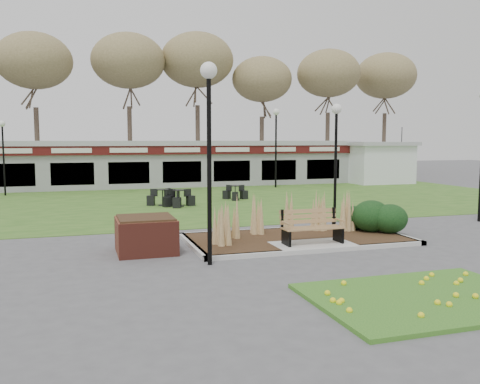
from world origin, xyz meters
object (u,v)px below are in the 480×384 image
object	(u,v)px
lamp_post_mid_left	(209,118)
lamp_post_far_left	(3,141)
park_bench	(311,226)
bistro_set_d	(235,195)
brick_planter	(146,234)
bistro_set_a	(179,201)
lamp_post_near_left	(336,137)
service_hut	(378,162)
food_pavilion	(178,163)
bistro_set_b	(163,200)
lamp_post_far_right	(276,130)
patio_umbrella	(401,158)

from	to	relation	value
lamp_post_mid_left	lamp_post_far_left	size ratio (longest dim) A/B	1.19
park_bench	bistro_set_d	bearing A→B (deg)	83.49
brick_planter	bistro_set_a	world-z (taller)	brick_planter
park_bench	lamp_post_near_left	size ratio (longest dim) A/B	0.41
service_hut	bistro_set_d	bearing A→B (deg)	-152.26
food_pavilion	bistro_set_b	size ratio (longest dim) A/B	18.29
bistro_set_d	bistro_set_a	bearing A→B (deg)	-150.79
service_hut	bistro_set_d	size ratio (longest dim) A/B	3.49
brick_planter	lamp_post_mid_left	distance (m)	3.69
lamp_post_near_left	lamp_post_far_right	size ratio (longest dim) A/B	0.85
park_bench	bistro_set_a	world-z (taller)	park_bench
lamp_post_far_left	food_pavilion	bearing A→B (deg)	16.82
lamp_post_mid_left	bistro_set_b	size ratio (longest dim) A/B	3.50
brick_planter	lamp_post_near_left	bearing A→B (deg)	18.20
bistro_set_a	bistro_set_b	bearing A→B (deg)	142.58
park_bench	lamp_post_far_left	distance (m)	19.54
bistro_set_d	patio_umbrella	bearing A→B (deg)	24.61
service_hut	lamp_post_far_right	world-z (taller)	lamp_post_far_right
park_bench	service_hut	xyz separation A→B (m)	(13.50, 17.75, 0.86)
service_hut	bistro_set_a	size ratio (longest dim) A/B	3.22
lamp_post_mid_left	bistro_set_b	xyz separation A→B (m)	(0.64, 11.13, -3.17)
bistro_set_a	food_pavilion	bearing A→B (deg)	79.72
brick_planter	food_pavilion	bearing A→B (deg)	76.94
bistro_set_b	lamp_post_mid_left	bearing A→B (deg)	-93.27
service_hut	lamp_post_mid_left	bearing A→B (deg)	-131.50
park_bench	bistro_set_b	size ratio (longest dim) A/B	1.26
brick_planter	lamp_post_mid_left	bearing A→B (deg)	-54.80
food_pavilion	patio_umbrella	world-z (taller)	food_pavilion
brick_planter	bistro_set_d	distance (m)	12.02
service_hut	bistro_set_d	world-z (taller)	service_hut
bistro_set_a	bistro_set_b	xyz separation A→B (m)	(-0.66, 0.50, -0.00)
brick_planter	lamp_post_far_right	size ratio (longest dim) A/B	0.31
bistro_set_a	service_hut	bearing A→B (deg)	28.04
brick_planter	lamp_post_far_right	xyz separation A→B (m)	(9.98, 16.00, 3.07)
food_pavilion	bistro_set_a	distance (m)	10.37
lamp_post_far_right	lamp_post_near_left	bearing A→B (deg)	-103.40
food_pavilion	lamp_post_far_left	xyz separation A→B (m)	(-9.80, -2.96, 1.41)
brick_planter	bistro_set_a	distance (m)	9.20
lamp_post_far_left	brick_planter	bearing A→B (deg)	-71.35
lamp_post_mid_left	patio_umbrella	size ratio (longest dim) A/B	1.73
service_hut	lamp_post_near_left	xyz separation A→B (m)	(-11.21, -14.80, 1.58)
service_hut	lamp_post_far_left	world-z (taller)	lamp_post_far_left
food_pavilion	patio_umbrella	xyz separation A→B (m)	(15.31, -1.96, 0.26)
lamp_post_near_left	bistro_set_a	xyz separation A→B (m)	(-4.13, 6.63, -2.76)
lamp_post_far_right	lamp_post_far_left	world-z (taller)	lamp_post_far_right
brick_planter	service_hut	world-z (taller)	service_hut
lamp_post_mid_left	bistro_set_d	world-z (taller)	lamp_post_mid_left
lamp_post_far_right	bistro_set_a	bearing A→B (deg)	-135.97
park_bench	brick_planter	world-z (taller)	park_bench
park_bench	bistro_set_d	xyz separation A→B (m)	(1.29, 11.33, -0.34)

